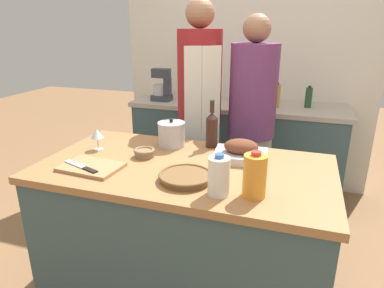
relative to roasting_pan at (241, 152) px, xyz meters
The scene contains 19 objects.
kitchen_island 0.58m from the roasting_pan, 146.91° to the right, with size 1.58×0.85×0.87m.
back_counter 1.43m from the roasting_pan, 101.63° to the left, with size 1.98×0.60×0.90m.
back_wall 1.73m from the roasting_pan, 99.25° to the left, with size 2.48×0.10×2.55m.
roasting_pan is the anchor object (origin of this frame).
wicker_basket 0.41m from the roasting_pan, 119.74° to the right, with size 0.27×0.27×0.04m.
cutting_board 0.82m from the roasting_pan, 152.77° to the right, with size 0.33×0.23×0.02m.
stock_pot 0.46m from the roasting_pan, 168.78° to the left, with size 0.17×0.17×0.18m.
mixing_bowl 0.55m from the roasting_pan, 166.03° to the right, with size 0.12×0.12×0.05m.
juice_jug 0.44m from the roasting_pan, 71.75° to the right, with size 0.10×0.10×0.21m.
milk_jug 0.45m from the roasting_pan, 92.13° to the right, with size 0.10×0.10×0.19m.
wine_bottle_green 0.27m from the roasting_pan, 143.63° to the left, with size 0.07×0.07×0.30m.
wine_glass_left 0.86m from the roasting_pan, behind, with size 0.08×0.08×0.13m.
knife_chef 0.86m from the roasting_pan, 151.51° to the right, with size 0.25×0.12×0.01m.
stand_mixer 1.58m from the roasting_pan, 129.33° to the left, with size 0.18×0.14×0.31m.
condiment_bottle_tall 1.28m from the roasting_pan, 86.55° to the left, with size 0.06×0.06×0.22m.
condiment_bottle_short 1.50m from the roasting_pan, 103.36° to the left, with size 0.06×0.06×0.13m.
condiment_bottle_extra 1.40m from the roasting_pan, 75.72° to the left, with size 0.06×0.06×0.19m.
person_cook_aproned 0.78m from the roasting_pan, 124.65° to the left, with size 0.35×0.37×1.77m.
person_cook_guest 0.68m from the roasting_pan, 93.93° to the left, with size 0.34×0.34×1.67m.
Camera 1 is at (0.58, -1.61, 1.59)m, focal length 32.00 mm.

